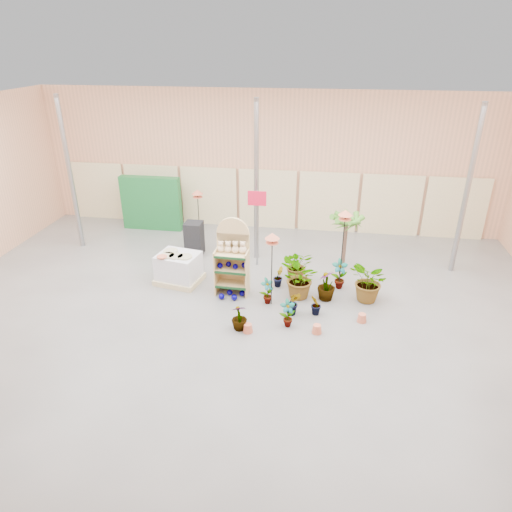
{
  "coord_description": "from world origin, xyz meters",
  "views": [
    {
      "loc": [
        1.86,
        -8.53,
        5.84
      ],
      "look_at": [
        0.3,
        1.5,
        1.0
      ],
      "focal_mm": 32.0,
      "sensor_mm": 36.0,
      "label": 1
    }
  ],
  "objects_px": {
    "bird_table_front": "(272,238)",
    "potted_plant_2": "(300,279)",
    "pallet_stack": "(179,268)",
    "display_shelf": "(233,259)"
  },
  "relations": [
    {
      "from": "bird_table_front",
      "to": "potted_plant_2",
      "type": "xyz_separation_m",
      "value": [
        0.65,
        0.4,
        -1.21
      ]
    },
    {
      "from": "display_shelf",
      "to": "bird_table_front",
      "type": "xyz_separation_m",
      "value": [
        1.04,
        -0.51,
        0.84
      ]
    },
    {
      "from": "display_shelf",
      "to": "bird_table_front",
      "type": "distance_m",
      "value": 1.43
    },
    {
      "from": "pallet_stack",
      "to": "bird_table_front",
      "type": "bearing_deg",
      "value": -5.47
    },
    {
      "from": "display_shelf",
      "to": "pallet_stack",
      "type": "xyz_separation_m",
      "value": [
        -1.51,
        0.24,
        -0.5
      ]
    },
    {
      "from": "display_shelf",
      "to": "bird_table_front",
      "type": "bearing_deg",
      "value": -24.66
    },
    {
      "from": "pallet_stack",
      "to": "potted_plant_2",
      "type": "relative_size",
      "value": 1.2
    },
    {
      "from": "bird_table_front",
      "to": "potted_plant_2",
      "type": "relative_size",
      "value": 1.77
    },
    {
      "from": "pallet_stack",
      "to": "bird_table_front",
      "type": "distance_m",
      "value": 2.98
    },
    {
      "from": "display_shelf",
      "to": "potted_plant_2",
      "type": "bearing_deg",
      "value": -2.31
    }
  ]
}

